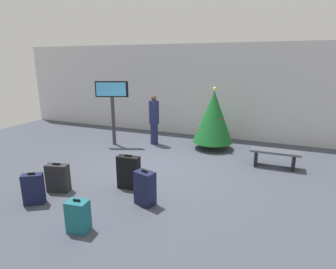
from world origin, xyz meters
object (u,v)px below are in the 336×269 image
(suitcase_2, at_px, (33,189))
(suitcase_4, at_px, (58,178))
(holiday_tree, at_px, (213,117))
(suitcase_3, at_px, (78,216))
(flight_info_kiosk, at_px, (112,99))
(suitcase_0, at_px, (129,172))
(traveller_0, at_px, (154,119))
(suitcase_1, at_px, (145,188))
(waiting_bench, at_px, (275,155))

(suitcase_2, height_order, suitcase_4, suitcase_2)
(holiday_tree, distance_m, suitcase_2, 5.67)
(holiday_tree, distance_m, suitcase_3, 5.60)
(flight_info_kiosk, xyz_separation_m, suitcase_0, (2.22, -2.82, -1.19))
(suitcase_0, distance_m, suitcase_3, 1.79)
(flight_info_kiosk, distance_m, suitcase_4, 3.87)
(traveller_0, relative_size, suitcase_2, 2.51)
(suitcase_4, bearing_deg, holiday_tree, 60.66)
(holiday_tree, height_order, suitcase_4, holiday_tree)
(flight_info_kiosk, distance_m, traveller_0, 1.56)
(traveller_0, distance_m, suitcase_0, 3.56)
(holiday_tree, xyz_separation_m, flight_info_kiosk, (-3.29, -0.83, 0.50))
(flight_info_kiosk, xyz_separation_m, traveller_0, (1.28, 0.57, -0.68))
(suitcase_0, height_order, suitcase_1, suitcase_0)
(flight_info_kiosk, distance_m, suitcase_1, 4.59)
(holiday_tree, distance_m, suitcase_0, 3.88)
(suitcase_3, bearing_deg, suitcase_2, 164.06)
(suitcase_1, bearing_deg, holiday_tree, 84.50)
(holiday_tree, xyz_separation_m, suitcase_3, (-1.04, -5.45, -0.80))
(suitcase_1, distance_m, suitcase_3, 1.42)
(suitcase_0, xyz_separation_m, suitcase_1, (0.68, -0.52, -0.03))
(holiday_tree, height_order, waiting_bench, holiday_tree)
(waiting_bench, height_order, suitcase_2, suitcase_2)
(holiday_tree, distance_m, suitcase_4, 5.09)
(suitcase_4, bearing_deg, suitcase_3, -36.47)
(flight_info_kiosk, bearing_deg, waiting_bench, -1.80)
(suitcase_3, relative_size, suitcase_4, 0.90)
(traveller_0, xyz_separation_m, suitcase_4, (-0.45, -4.13, -0.59))
(suitcase_1, xyz_separation_m, suitcase_4, (-2.07, -0.21, -0.04))
(holiday_tree, relative_size, suitcase_2, 2.98)
(traveller_0, xyz_separation_m, suitcase_1, (1.61, -3.92, -0.55))
(traveller_0, relative_size, suitcase_4, 2.57)
(holiday_tree, bearing_deg, suitcase_4, -119.34)
(suitcase_2, distance_m, suitcase_3, 1.53)
(waiting_bench, distance_m, suitcase_0, 4.05)
(holiday_tree, relative_size, suitcase_1, 2.75)
(waiting_bench, xyz_separation_m, suitcase_3, (-3.01, -4.45, -0.07))
(flight_info_kiosk, relative_size, traveller_0, 1.28)
(flight_info_kiosk, relative_size, suitcase_0, 2.71)
(suitcase_0, distance_m, suitcase_2, 1.98)
(holiday_tree, xyz_separation_m, suitcase_4, (-2.47, -4.39, -0.76))
(flight_info_kiosk, bearing_deg, traveller_0, 24.01)
(waiting_bench, distance_m, suitcase_2, 6.03)
(suitcase_3, bearing_deg, suitcase_4, 143.53)
(suitcase_4, bearing_deg, suitcase_1, 5.86)
(traveller_0, xyz_separation_m, suitcase_0, (0.94, -3.40, -0.52))
(flight_info_kiosk, bearing_deg, suitcase_1, -49.16)
(waiting_bench, xyz_separation_m, suitcase_4, (-4.44, -3.39, -0.04))
(suitcase_0, xyz_separation_m, suitcase_3, (0.04, -1.79, -0.10))
(holiday_tree, xyz_separation_m, suitcase_1, (-0.40, -4.18, -0.73))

